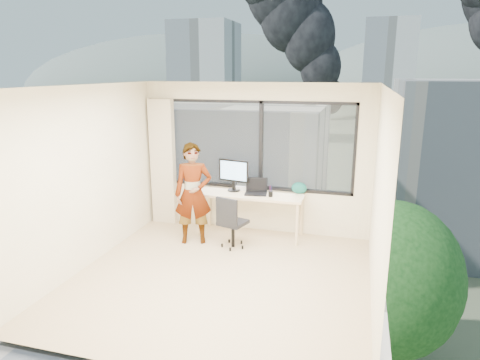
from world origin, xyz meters
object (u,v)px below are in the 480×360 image
(handbag, at_px, (299,188))
(desk, at_px, (250,214))
(chair, at_px, (233,221))
(monitor, at_px, (234,175))
(laptop, at_px, (256,187))
(person, at_px, (193,194))
(game_console, at_px, (245,187))

(handbag, bearing_deg, desk, -145.14)
(desk, height_order, chair, chair)
(monitor, bearing_deg, desk, -4.26)
(chair, height_order, monitor, monitor)
(chair, relative_size, laptop, 2.27)
(person, xyz_separation_m, laptop, (0.92, 0.53, 0.03))
(monitor, bearing_deg, game_console, 59.58)
(desk, relative_size, handbag, 6.94)
(monitor, xyz_separation_m, game_console, (0.15, 0.17, -0.24))
(game_console, height_order, handbag, handbag)
(chair, xyz_separation_m, monitor, (-0.18, 0.68, 0.59))
(chair, relative_size, game_console, 2.98)
(desk, relative_size, chair, 2.03)
(chair, relative_size, person, 0.53)
(chair, distance_m, laptop, 0.75)
(person, relative_size, monitor, 2.98)
(person, relative_size, game_console, 5.63)
(desk, distance_m, laptop, 0.50)
(laptop, relative_size, handbag, 1.50)
(chair, xyz_separation_m, laptop, (0.24, 0.57, 0.43))
(desk, xyz_separation_m, person, (-0.83, -0.55, 0.46))
(desk, xyz_separation_m, chair, (-0.14, -0.59, 0.07))
(laptop, bearing_deg, monitor, 158.68)
(laptop, bearing_deg, game_console, 126.85)
(desk, height_order, handbag, handbag)
(game_console, bearing_deg, handbag, -12.59)
(person, distance_m, handbag, 1.80)
(monitor, distance_m, game_console, 0.33)
(monitor, relative_size, handbag, 2.16)
(game_console, bearing_deg, monitor, -141.38)
(desk, relative_size, monitor, 3.21)
(person, height_order, laptop, person)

